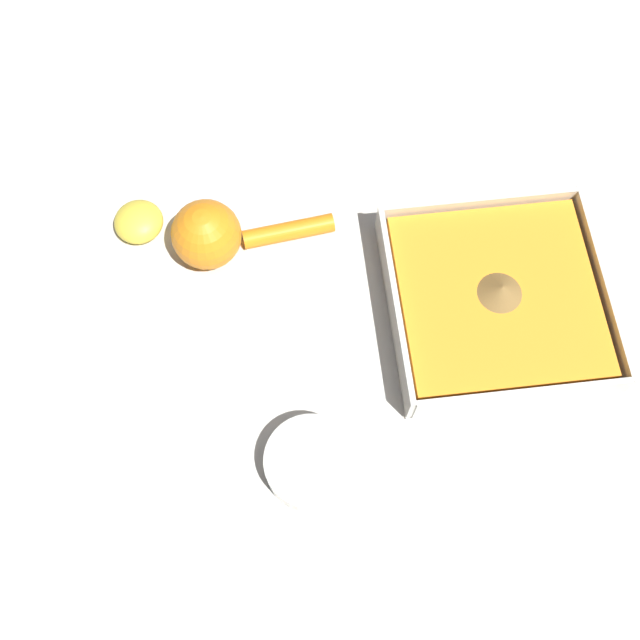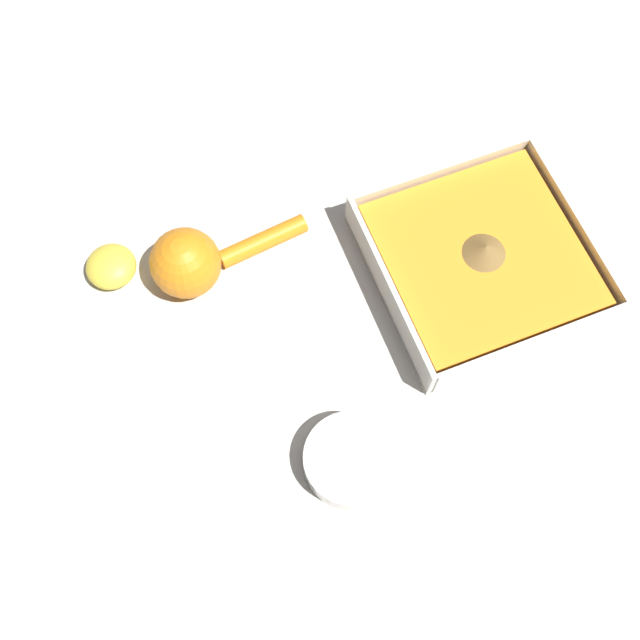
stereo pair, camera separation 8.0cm
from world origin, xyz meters
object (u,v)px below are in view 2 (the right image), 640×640
Objects in this scene: square_dish at (481,262)px; spice_bowl at (350,461)px; lemon_half at (111,267)px; lemon_squeezer at (193,261)px.

square_dish is 2.45× the size of spice_bowl.
square_dish is 0.27m from spice_bowl.
square_dish reaches higher than lemon_half.
lemon_half is (-0.30, -0.17, 0.00)m from spice_bowl.
square_dish is 0.32m from lemon_squeezer.
lemon_squeezer is 0.10m from lemon_half.
lemon_half is at bearing -150.87° from spice_bowl.
square_dish is at bearing 153.38° from lemon_squeezer.
spice_bowl is (0.15, -0.22, -0.01)m from square_dish.
lemon_half is (-0.04, -0.09, -0.02)m from lemon_squeezer.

